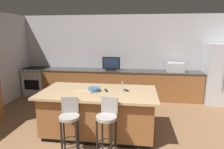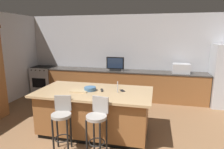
{
  "view_description": "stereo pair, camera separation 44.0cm",
  "coord_description": "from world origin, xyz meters",
  "px_view_note": "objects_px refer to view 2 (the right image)",
  "views": [
    {
      "loc": [
        0.48,
        -1.54,
        2.03
      ],
      "look_at": [
        -0.14,
        3.06,
        1.05
      ],
      "focal_mm": 30.88,
      "sensor_mm": 36.0,
      "label": 1
    },
    {
      "loc": [
        0.91,
        -1.46,
        2.03
      ],
      "look_at": [
        -0.14,
        3.06,
        1.05
      ],
      "focal_mm": 30.88,
      "sensor_mm": 36.0,
      "label": 2
    }
  ],
  "objects_px": {
    "cell_phone": "(122,91)",
    "tv_monitor": "(115,64)",
    "microwave": "(181,68)",
    "cutting_board": "(80,91)",
    "kitchen_island": "(95,111)",
    "bar_stool_right": "(98,122)",
    "fruit_bowl": "(90,89)",
    "tv_remote": "(102,90)",
    "bar_stool_left": "(62,119)",
    "range_oven": "(44,79)"
  },
  "relations": [
    {
      "from": "range_oven",
      "to": "tv_monitor",
      "type": "height_order",
      "value": "tv_monitor"
    },
    {
      "from": "kitchen_island",
      "to": "microwave",
      "type": "height_order",
      "value": "microwave"
    },
    {
      "from": "bar_stool_left",
      "to": "fruit_bowl",
      "type": "height_order",
      "value": "fruit_bowl"
    },
    {
      "from": "microwave",
      "to": "cutting_board",
      "type": "xyz_separation_m",
      "value": [
        -2.18,
        -2.42,
        -0.12
      ]
    },
    {
      "from": "bar_stool_right",
      "to": "kitchen_island",
      "type": "bearing_deg",
      "value": 122.26
    },
    {
      "from": "tv_monitor",
      "to": "fruit_bowl",
      "type": "height_order",
      "value": "tv_monitor"
    },
    {
      "from": "microwave",
      "to": "bar_stool_left",
      "type": "distance_m",
      "value": 3.83
    },
    {
      "from": "tv_remote",
      "to": "microwave",
      "type": "bearing_deg",
      "value": 31.46
    },
    {
      "from": "tv_monitor",
      "to": "bar_stool_right",
      "type": "relative_size",
      "value": 0.55
    },
    {
      "from": "cell_phone",
      "to": "cutting_board",
      "type": "xyz_separation_m",
      "value": [
        -0.83,
        -0.22,
        0.01
      ]
    },
    {
      "from": "bar_stool_left",
      "to": "fruit_bowl",
      "type": "relative_size",
      "value": 4.11
    },
    {
      "from": "bar_stool_left",
      "to": "bar_stool_right",
      "type": "relative_size",
      "value": 0.97
    },
    {
      "from": "tv_remote",
      "to": "range_oven",
      "type": "bearing_deg",
      "value": 119.81
    },
    {
      "from": "fruit_bowl",
      "to": "tv_monitor",
      "type": "bearing_deg",
      "value": 89.29
    },
    {
      "from": "fruit_bowl",
      "to": "range_oven",
      "type": "bearing_deg",
      "value": 137.71
    },
    {
      "from": "kitchen_island",
      "to": "tv_monitor",
      "type": "xyz_separation_m",
      "value": [
        -0.06,
        2.27,
        0.63
      ]
    },
    {
      "from": "bar_stool_right",
      "to": "fruit_bowl",
      "type": "bearing_deg",
      "value": 127.79
    },
    {
      "from": "tv_monitor",
      "to": "tv_remote",
      "type": "relative_size",
      "value": 3.25
    },
    {
      "from": "fruit_bowl",
      "to": "cell_phone",
      "type": "distance_m",
      "value": 0.65
    },
    {
      "from": "range_oven",
      "to": "fruit_bowl",
      "type": "relative_size",
      "value": 3.86
    },
    {
      "from": "range_oven",
      "to": "bar_stool_left",
      "type": "height_order",
      "value": "bar_stool_left"
    },
    {
      "from": "kitchen_island",
      "to": "bar_stool_left",
      "type": "xyz_separation_m",
      "value": [
        -0.35,
        -0.73,
        0.12
      ]
    },
    {
      "from": "bar_stool_right",
      "to": "cell_phone",
      "type": "distance_m",
      "value": 0.95
    },
    {
      "from": "cell_phone",
      "to": "kitchen_island",
      "type": "bearing_deg",
      "value": 159.9
    },
    {
      "from": "fruit_bowl",
      "to": "microwave",
      "type": "bearing_deg",
      "value": 49.42
    },
    {
      "from": "fruit_bowl",
      "to": "bar_stool_left",
      "type": "bearing_deg",
      "value": -109.69
    },
    {
      "from": "kitchen_island",
      "to": "range_oven",
      "type": "relative_size",
      "value": 2.51
    },
    {
      "from": "kitchen_island",
      "to": "fruit_bowl",
      "type": "xyz_separation_m",
      "value": [
        -0.09,
        -0.0,
        0.48
      ]
    },
    {
      "from": "bar_stool_right",
      "to": "microwave",
      "type": "bearing_deg",
      "value": 72.57
    },
    {
      "from": "microwave",
      "to": "bar_stool_left",
      "type": "height_order",
      "value": "microwave"
    },
    {
      "from": "kitchen_island",
      "to": "bar_stool_left",
      "type": "relative_size",
      "value": 2.36
    },
    {
      "from": "kitchen_island",
      "to": "bar_stool_right",
      "type": "xyz_separation_m",
      "value": [
        0.3,
        -0.74,
        0.15
      ]
    },
    {
      "from": "tv_remote",
      "to": "cutting_board",
      "type": "xyz_separation_m",
      "value": [
        -0.42,
        -0.13,
        -0.0
      ]
    },
    {
      "from": "fruit_bowl",
      "to": "bar_stool_right",
      "type": "bearing_deg",
      "value": -62.53
    },
    {
      "from": "range_oven",
      "to": "tv_monitor",
      "type": "distance_m",
      "value": 2.66
    },
    {
      "from": "microwave",
      "to": "tv_monitor",
      "type": "bearing_deg",
      "value": -178.49
    },
    {
      "from": "range_oven",
      "to": "tv_monitor",
      "type": "xyz_separation_m",
      "value": [
        2.58,
        -0.05,
        0.64
      ]
    },
    {
      "from": "tv_monitor",
      "to": "cutting_board",
      "type": "bearing_deg",
      "value": -95.22
    },
    {
      "from": "tv_monitor",
      "to": "tv_remote",
      "type": "bearing_deg",
      "value": -84.67
    },
    {
      "from": "range_oven",
      "to": "bar_stool_left",
      "type": "xyz_separation_m",
      "value": [
        2.29,
        -3.06,
        0.13
      ]
    },
    {
      "from": "range_oven",
      "to": "cell_phone",
      "type": "bearing_deg",
      "value": -34.49
    },
    {
      "from": "microwave",
      "to": "bar_stool_left",
      "type": "relative_size",
      "value": 0.49
    },
    {
      "from": "tv_remote",
      "to": "cutting_board",
      "type": "bearing_deg",
      "value": 176.59
    },
    {
      "from": "microwave",
      "to": "tv_remote",
      "type": "bearing_deg",
      "value": -127.59
    },
    {
      "from": "kitchen_island",
      "to": "cell_phone",
      "type": "relative_size",
      "value": 15.38
    },
    {
      "from": "range_oven",
      "to": "microwave",
      "type": "relative_size",
      "value": 1.91
    },
    {
      "from": "tv_monitor",
      "to": "microwave",
      "type": "bearing_deg",
      "value": 1.51
    },
    {
      "from": "kitchen_island",
      "to": "bar_stool_right",
      "type": "bearing_deg",
      "value": -68.06
    },
    {
      "from": "cell_phone",
      "to": "tv_monitor",
      "type": "bearing_deg",
      "value": 72.87
    },
    {
      "from": "cell_phone",
      "to": "tv_remote",
      "type": "bearing_deg",
      "value": 158.65
    }
  ]
}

